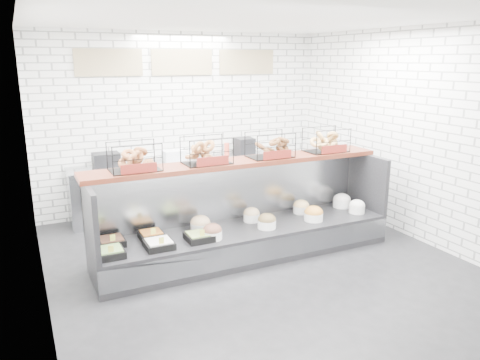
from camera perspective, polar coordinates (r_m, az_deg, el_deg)
ground at (r=6.12m, az=2.06°, el=-10.12°), size 5.50×5.50×0.00m
room_shell at (r=6.12m, az=-0.42°, el=9.90°), size 5.02×5.51×3.01m
display_case at (r=6.28m, az=0.63°, el=-6.21°), size 4.00×0.90×1.20m
bagel_shelf at (r=6.14m, az=-0.06°, el=3.49°), size 4.10×0.50×0.40m
prep_counter at (r=8.07m, az=-5.99°, el=-0.51°), size 4.00×0.60×1.20m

